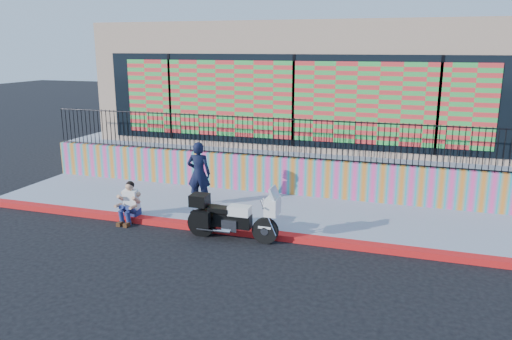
% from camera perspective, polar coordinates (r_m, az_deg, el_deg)
% --- Properties ---
extents(ground, '(90.00, 90.00, 0.00)m').
position_cam_1_polar(ground, '(12.26, -0.64, -7.49)').
color(ground, black).
rests_on(ground, ground).
extents(red_curb, '(16.00, 0.30, 0.15)m').
position_cam_1_polar(red_curb, '(12.23, -0.64, -7.17)').
color(red_curb, red).
rests_on(red_curb, ground).
extents(sidewalk, '(16.00, 3.00, 0.15)m').
position_cam_1_polar(sidewalk, '(13.71, 1.58, -4.79)').
color(sidewalk, gray).
rests_on(sidewalk, ground).
extents(mural_wall, '(16.00, 0.20, 1.10)m').
position_cam_1_polar(mural_wall, '(15.00, 3.33, -0.65)').
color(mural_wall, '#E93D8B').
rests_on(mural_wall, sidewalk).
extents(metal_fence, '(15.80, 0.04, 1.20)m').
position_cam_1_polar(metal_fence, '(14.76, 3.40, 3.67)').
color(metal_fence, black).
rests_on(metal_fence, mural_wall).
extents(elevated_platform, '(16.00, 10.00, 1.25)m').
position_cam_1_polar(elevated_platform, '(19.87, 7.11, 2.69)').
color(elevated_platform, gray).
rests_on(elevated_platform, ground).
extents(storefront_building, '(14.00, 8.06, 4.00)m').
position_cam_1_polar(storefront_building, '(19.32, 7.22, 10.22)').
color(storefront_building, tan).
rests_on(storefront_building, elevated_platform).
extents(police_motorcycle, '(2.23, 0.74, 1.39)m').
position_cam_1_polar(police_motorcycle, '(11.86, -2.86, -5.27)').
color(police_motorcycle, black).
rests_on(police_motorcycle, ground).
extents(police_officer, '(0.71, 0.53, 1.79)m').
position_cam_1_polar(police_officer, '(13.94, -6.55, -0.40)').
color(police_officer, black).
rests_on(police_officer, sidewalk).
extents(seated_man, '(0.54, 0.71, 1.06)m').
position_cam_1_polar(seated_man, '(13.38, -14.37, -4.03)').
color(seated_man, navy).
rests_on(seated_man, ground).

